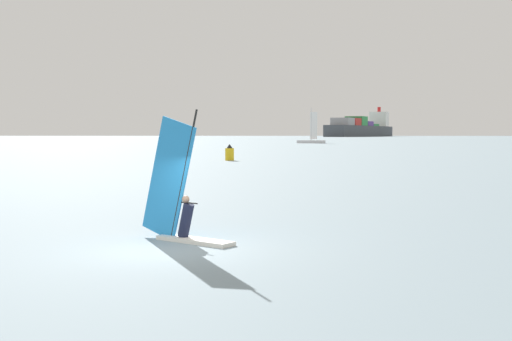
{
  "coord_description": "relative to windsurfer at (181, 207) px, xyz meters",
  "views": [
    {
      "loc": [
        3.77,
        -16.5,
        3.14
      ],
      "look_at": [
        1.59,
        9.44,
        1.61
      ],
      "focal_mm": 44.0,
      "sensor_mm": 36.0,
      "label": 1
    }
  ],
  "objects": [
    {
      "name": "channel_buoy",
      "position": [
        -5.57,
        55.35,
        -0.13
      ],
      "size": [
        1.04,
        1.04,
        1.95
      ],
      "color": "yellow",
      "rests_on": "ground_plane"
    },
    {
      "name": "cargo_ship",
      "position": [
        64.31,
        711.14,
        8.33
      ],
      "size": [
        91.62,
        180.06,
        36.52
      ],
      "rotation": [
        0.0,
        0.0,
        4.32
      ],
      "color": "#3F444C",
      "rests_on": "ground_plane"
    },
    {
      "name": "ground_plane",
      "position": [
        -0.05,
        -1.52,
        -1.0
      ],
      "size": [
        4000.0,
        4000.0,
        0.0
      ],
      "primitive_type": "plane",
      "color": "gray"
    },
    {
      "name": "windsurfer",
      "position": [
        0.0,
        0.0,
        0.0
      ],
      "size": [
        3.1,
        2.1,
        3.9
      ],
      "rotation": [
        0.0,
        0.0,
        5.73
      ],
      "color": "white",
      "rests_on": "ground_plane"
    },
    {
      "name": "small_sailboat",
      "position": [
        4.65,
        193.59,
        -0.12
      ],
      "size": [
        9.71,
        3.91,
        11.85
      ],
      "rotation": [
        0.0,
        0.0,
        3.03
      ],
      "color": "white",
      "rests_on": "ground_plane"
    }
  ]
}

